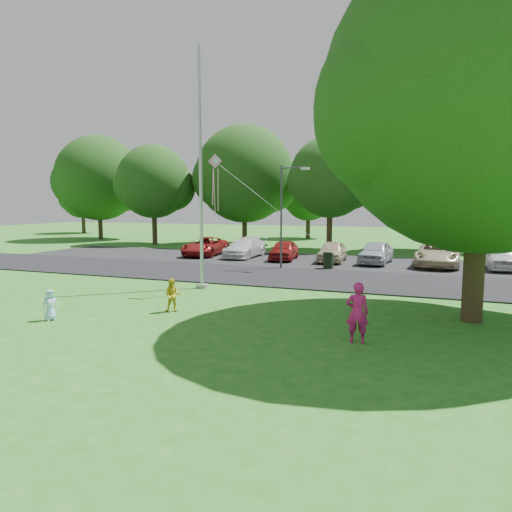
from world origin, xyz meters
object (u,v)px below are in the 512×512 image
(trash_can, at_px, (328,261))
(woman, at_px, (357,312))
(big_tree, at_px, (480,101))
(child_blue, at_px, (50,305))
(flagpole, at_px, (201,190))
(street_lamp, at_px, (285,207))
(kite, at_px, (218,175))
(child_yellow, at_px, (173,295))

(trash_can, relative_size, woman, 0.59)
(big_tree, height_order, child_blue, big_tree)
(flagpole, relative_size, trash_can, 10.67)
(flagpole, xyz_separation_m, big_tree, (10.21, -2.16, 2.38))
(street_lamp, xyz_separation_m, big_tree, (8.51, -8.79, 3.16))
(flagpole, relative_size, big_tree, 0.87)
(woman, xyz_separation_m, child_blue, (-9.22, -0.98, -0.31))
(child_blue, bearing_deg, kite, -1.01)
(woman, relative_size, child_blue, 1.65)
(big_tree, distance_m, child_blue, 14.24)
(street_lamp, xyz_separation_m, kite, (-0.41, -7.64, 1.29))
(trash_can, distance_m, woman, 13.32)
(big_tree, xyz_separation_m, child_yellow, (-9.13, -2.09, -5.99))
(trash_can, distance_m, child_yellow, 11.97)
(trash_can, relative_size, big_tree, 0.08)
(trash_can, relative_size, kite, 0.14)
(street_lamp, height_order, trash_can, street_lamp)
(trash_can, xyz_separation_m, kite, (-2.67, -8.39, 4.21))
(big_tree, xyz_separation_m, child_blue, (-12.13, -4.34, -6.07))
(flagpole, height_order, trash_can, flagpole)
(child_blue, bearing_deg, flagpole, 12.92)
(street_lamp, bearing_deg, child_yellow, -91.08)
(kite, bearing_deg, street_lamp, 79.32)
(woman, bearing_deg, trash_can, -86.22)
(street_lamp, relative_size, trash_can, 6.02)
(child_blue, bearing_deg, street_lamp, 13.93)
(big_tree, relative_size, kite, 1.77)
(woman, bearing_deg, flagpole, -47.86)
(flagpole, relative_size, child_yellow, 8.90)
(flagpole, distance_m, street_lamp, 6.88)
(flagpole, bearing_deg, street_lamp, 75.59)
(big_tree, height_order, woman, big_tree)
(flagpole, bearing_deg, woman, -37.15)
(street_lamp, distance_m, child_yellow, 11.26)
(woman, height_order, child_blue, woman)
(child_yellow, xyz_separation_m, kite, (0.21, 3.24, 4.12))
(trash_can, distance_m, big_tree, 12.91)
(trash_can, bearing_deg, child_yellow, -103.92)
(kite, bearing_deg, woman, -44.52)
(street_lamp, xyz_separation_m, child_yellow, (-0.62, -10.88, -2.83))
(flagpole, xyz_separation_m, woman, (7.30, -5.53, -3.37))
(street_lamp, height_order, child_blue, street_lamp)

